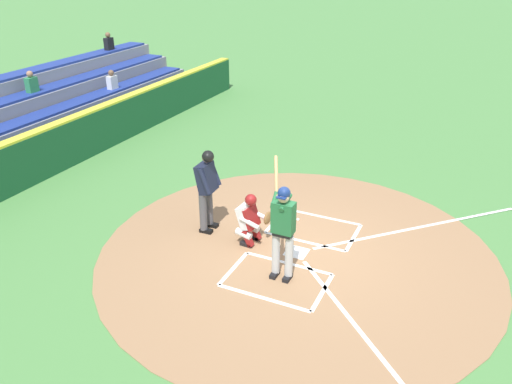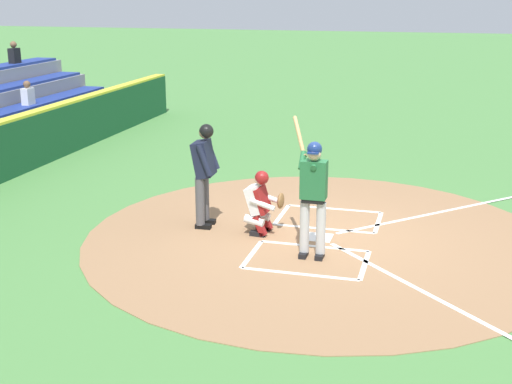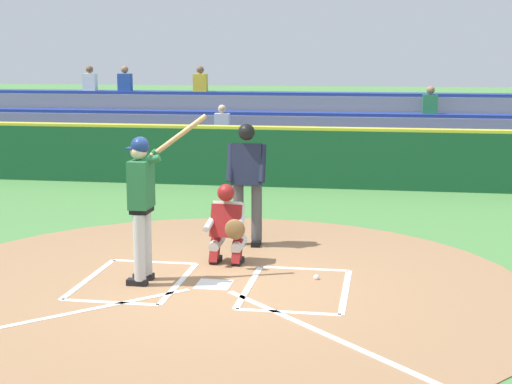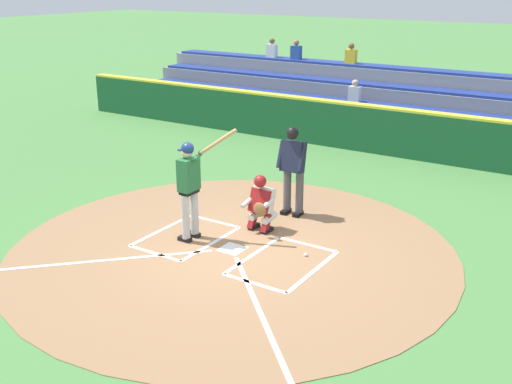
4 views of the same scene
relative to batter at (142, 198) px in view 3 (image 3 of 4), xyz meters
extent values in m
plane|color=#4C8442|center=(-0.90, -0.04, -1.10)|extent=(120.00, 120.00, 0.00)
cylinder|color=#99704C|center=(-0.90, -0.04, -1.09)|extent=(8.00, 8.00, 0.01)
cube|color=white|center=(-0.90, -0.04, -1.08)|extent=(0.44, 0.44, 0.01)
cube|color=white|center=(-1.95, -0.94, -1.08)|extent=(1.20, 0.08, 0.01)
cube|color=white|center=(-1.95, 0.86, -1.08)|extent=(1.20, 0.08, 0.01)
cube|color=white|center=(-1.35, -0.04, -1.08)|extent=(0.08, 1.80, 0.01)
cube|color=white|center=(-2.55, -0.04, -1.08)|extent=(0.08, 1.80, 0.01)
cube|color=white|center=(0.15, -0.94, -1.08)|extent=(1.20, 0.08, 0.01)
cube|color=white|center=(0.15, 0.86, -1.08)|extent=(1.20, 0.08, 0.01)
cube|color=white|center=(-0.45, -0.04, -1.08)|extent=(0.08, 1.80, 0.01)
cube|color=white|center=(0.75, -0.04, -1.08)|extent=(0.08, 1.80, 0.01)
cube|color=white|center=(-3.00, 2.06, -1.08)|extent=(3.73, 3.73, 0.01)
cylinder|color=#BCBCBC|center=(0.01, 0.14, -0.60)|extent=(0.15, 0.15, 0.84)
cube|color=black|center=(0.05, 0.14, -1.05)|extent=(0.26, 0.12, 0.09)
cylinder|color=#BCBCBC|center=(0.01, -0.12, -0.60)|extent=(0.15, 0.15, 0.84)
cube|color=black|center=(0.05, -0.12, -1.05)|extent=(0.26, 0.12, 0.09)
cube|color=black|center=(0.01, 0.01, -0.13)|extent=(0.22, 0.34, 0.10)
cube|color=#236638|center=(0.01, 0.01, 0.18)|extent=(0.24, 0.40, 0.60)
sphere|color=beige|center=(0.03, 0.01, 0.59)|extent=(0.21, 0.21, 0.21)
sphere|color=navy|center=(0.01, 0.01, 0.66)|extent=(0.23, 0.23, 0.23)
cube|color=navy|center=(0.12, 0.01, 0.63)|extent=(0.11, 0.17, 0.02)
cylinder|color=#236638|center=(-0.04, 0.03, 0.46)|extent=(0.43, 0.09, 0.21)
cylinder|color=#236638|center=(-0.04, -0.18, 0.46)|extent=(0.27, 0.09, 0.29)
cylinder|color=#AD7F4C|center=(-0.40, -0.31, 0.76)|extent=(0.68, 0.36, 0.53)
cylinder|color=#AD7F4C|center=(-0.09, -0.17, 0.52)|extent=(0.10, 0.10, 0.08)
cube|color=black|center=(-1.01, -1.05, -1.05)|extent=(0.14, 0.27, 0.09)
cube|color=maroon|center=(-1.01, -1.01, -0.90)|extent=(0.14, 0.25, 0.37)
cylinder|color=silver|center=(-1.02, -1.11, -0.82)|extent=(0.18, 0.37, 0.21)
cube|color=black|center=(-0.69, -1.07, -1.05)|extent=(0.14, 0.27, 0.09)
cube|color=maroon|center=(-0.69, -1.03, -0.90)|extent=(0.14, 0.25, 0.37)
cylinder|color=silver|center=(-0.70, -1.13, -0.82)|extent=(0.18, 0.37, 0.21)
cube|color=silver|center=(-0.86, -1.13, -0.48)|extent=(0.42, 0.39, 0.52)
cube|color=maroon|center=(-0.85, -1.02, -0.48)|extent=(0.43, 0.25, 0.46)
sphere|color=tan|center=(-0.85, -1.06, -0.11)|extent=(0.21, 0.21, 0.21)
sphere|color=maroon|center=(-0.85, -1.04, -0.09)|extent=(0.24, 0.24, 0.24)
cylinder|color=silver|center=(-1.04, -0.95, -0.50)|extent=(0.12, 0.45, 0.20)
cylinder|color=silver|center=(-0.64, -0.98, -0.50)|extent=(0.12, 0.45, 0.20)
ellipsoid|color=brown|center=(-1.03, -0.75, -0.53)|extent=(0.29, 0.12, 0.28)
cylinder|color=#4C4C51|center=(-1.09, -2.17, -0.59)|extent=(0.16, 0.16, 0.86)
cube|color=black|center=(-1.09, -2.12, -1.05)|extent=(0.14, 0.29, 0.09)
cylinder|color=#4C4C51|center=(-0.81, -2.15, -0.59)|extent=(0.16, 0.16, 0.86)
cube|color=black|center=(-0.81, -2.10, -1.05)|extent=(0.14, 0.29, 0.09)
cube|color=#191E33|center=(-0.95, -2.12, 0.15)|extent=(0.46, 0.38, 0.66)
sphere|color=#9E7051|center=(-0.95, -2.08, 0.62)|extent=(0.22, 0.22, 0.22)
sphere|color=black|center=(-0.95, -2.06, 0.64)|extent=(0.25, 0.25, 0.25)
cylinder|color=#191E33|center=(-1.19, -2.05, 0.18)|extent=(0.11, 0.29, 0.56)
cylinder|color=#191E33|center=(-0.71, -2.03, 0.18)|extent=(0.11, 0.29, 0.56)
sphere|color=white|center=(-2.15, -0.49, -1.06)|extent=(0.07, 0.07, 0.07)
cube|color=#19512D|center=(-0.90, -7.54, -0.47)|extent=(22.00, 0.36, 1.25)
cube|color=yellow|center=(-0.90, -7.54, 0.18)|extent=(22.00, 0.32, 0.06)
cube|color=gray|center=(-0.90, -8.56, -0.87)|extent=(20.00, 0.85, 0.45)
cube|color=navy|center=(-0.90, -8.56, -0.61)|extent=(19.60, 0.72, 0.08)
cube|color=gray|center=(-0.90, -9.41, -0.65)|extent=(20.00, 0.85, 0.90)
cube|color=navy|center=(-0.90, -9.41, -0.16)|extent=(19.60, 0.72, 0.08)
cube|color=gray|center=(-0.90, -10.26, -0.42)|extent=(20.00, 0.85, 1.35)
cube|color=navy|center=(-0.90, -10.26, 0.29)|extent=(19.60, 0.72, 0.08)
cube|color=gray|center=(-0.90, -11.11, -0.20)|extent=(20.00, 0.85, 1.80)
cube|color=navy|center=(-0.90, -11.11, 0.74)|extent=(19.60, 0.72, 0.08)
cube|color=#2D844C|center=(-4.03, -10.21, 0.56)|extent=(0.36, 0.22, 0.46)
sphere|color=#9E7051|center=(-4.03, -10.21, 0.90)|extent=(0.20, 0.20, 0.20)
cube|color=white|center=(0.96, -9.36, 0.11)|extent=(0.36, 0.22, 0.46)
sphere|color=beige|center=(0.96, -9.36, 0.45)|extent=(0.20, 0.20, 0.20)
cube|color=yellow|center=(1.91, -11.06, 1.01)|extent=(0.36, 0.22, 0.46)
sphere|color=brown|center=(1.91, -11.06, 1.35)|extent=(0.20, 0.20, 0.20)
cube|color=#284C9E|center=(3.99, -11.06, 1.01)|extent=(0.36, 0.22, 0.46)
sphere|color=#9E7051|center=(3.99, -11.06, 1.35)|extent=(0.20, 0.20, 0.20)
cube|color=white|center=(4.99, -11.06, 1.01)|extent=(0.36, 0.22, 0.46)
sphere|color=brown|center=(4.99, -11.06, 1.35)|extent=(0.20, 0.20, 0.20)
camera|label=1|loc=(7.43, 2.94, 4.55)|focal=35.90mm
camera|label=2|loc=(10.15, 1.86, 3.00)|focal=48.65mm
camera|label=3|loc=(-2.97, 9.15, 1.79)|focal=54.43mm
camera|label=4|loc=(-6.75, 8.31, 3.56)|focal=43.57mm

